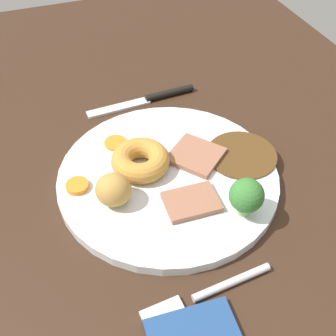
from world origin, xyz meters
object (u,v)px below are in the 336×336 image
(dinner_plate, at_px, (168,177))
(fork, at_px, (204,294))
(meat_slice_under, at_px, (197,157))
(yorkshire_pudding, at_px, (140,160))
(meat_slice_main, at_px, (191,202))
(roast_potato_left, at_px, (113,190))
(knife, at_px, (151,98))
(broccoli_floret, at_px, (246,196))
(carrot_coin_back, at_px, (78,188))
(carrot_coin_front, at_px, (115,143))

(dinner_plate, bearing_deg, fork, 172.52)
(meat_slice_under, distance_m, yorkshire_pudding, 0.08)
(meat_slice_main, bearing_deg, roast_potato_left, 66.65)
(knife, bearing_deg, meat_slice_under, 90.19)
(broccoli_floret, bearing_deg, meat_slice_under, 8.92)
(knife, bearing_deg, dinner_plate, 75.46)
(dinner_plate, height_order, carrot_coin_back, carrot_coin_back)
(fork, bearing_deg, yorkshire_pudding, -92.18)
(yorkshire_pudding, bearing_deg, broccoli_floret, -141.18)
(dinner_plate, height_order, carrot_coin_front, carrot_coin_front)
(meat_slice_main, bearing_deg, carrot_coin_back, 60.53)
(dinner_plate, xyz_separation_m, yorkshire_pudding, (0.02, 0.03, 0.02))
(knife, bearing_deg, meat_slice_main, 80.29)
(yorkshire_pudding, xyz_separation_m, knife, (0.16, -0.07, -0.02))
(dinner_plate, distance_m, carrot_coin_back, 0.12)
(yorkshire_pudding, xyz_separation_m, carrot_coin_back, (-0.01, 0.09, -0.01))
(dinner_plate, bearing_deg, yorkshire_pudding, 53.36)
(yorkshire_pudding, xyz_separation_m, fork, (-0.20, -0.01, -0.02))
(meat_slice_under, bearing_deg, knife, 3.27)
(roast_potato_left, height_order, knife, roast_potato_left)
(dinner_plate, height_order, meat_slice_under, meat_slice_under)
(dinner_plate, bearing_deg, broccoli_floret, -146.02)
(meat_slice_under, relative_size, carrot_coin_front, 2.07)
(fork, height_order, knife, knife)
(dinner_plate, relative_size, yorkshire_pudding, 3.76)
(dinner_plate, bearing_deg, knife, -11.46)
(yorkshire_pudding, xyz_separation_m, carrot_coin_front, (0.06, 0.02, -0.01))
(broccoli_floret, height_order, fork, broccoli_floret)
(meat_slice_under, distance_m, carrot_coin_back, 0.17)
(dinner_plate, distance_m, carrot_coin_front, 0.10)
(yorkshire_pudding, bearing_deg, meat_slice_main, -154.67)
(meat_slice_under, distance_m, fork, 0.20)
(dinner_plate, relative_size, broccoli_floret, 5.69)
(meat_slice_main, relative_size, yorkshire_pudding, 0.84)
(roast_potato_left, relative_size, carrot_coin_front, 1.41)
(meat_slice_under, height_order, fork, meat_slice_under)
(dinner_plate, relative_size, meat_slice_main, 4.46)
(knife, bearing_deg, carrot_coin_front, 46.18)
(broccoli_floret, relative_size, fork, 0.34)
(meat_slice_main, distance_m, broccoli_floret, 0.07)
(dinner_plate, bearing_deg, carrot_coin_back, 84.49)
(dinner_plate, bearing_deg, meat_slice_under, -74.49)
(carrot_coin_front, height_order, fork, carrot_coin_front)
(yorkshire_pudding, xyz_separation_m, broccoli_floret, (-0.12, -0.09, 0.02))
(fork, bearing_deg, roast_potato_left, -74.04)
(meat_slice_main, bearing_deg, knife, -6.63)
(yorkshire_pudding, bearing_deg, dinner_plate, -126.64)
(fork, xyz_separation_m, knife, (0.36, -0.06, 0.00))
(yorkshire_pudding, distance_m, knife, 0.18)
(dinner_plate, distance_m, roast_potato_left, 0.09)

